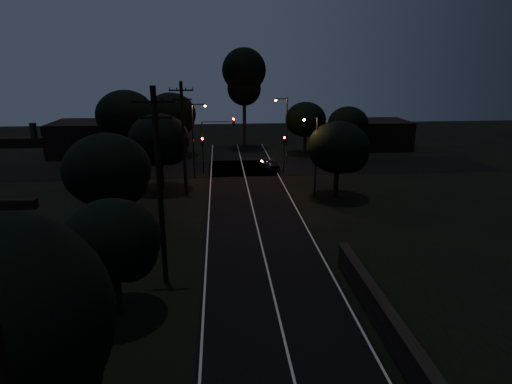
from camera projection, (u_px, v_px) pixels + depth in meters
road_surface at (250, 195)px, 40.52m from camera, size 60.00×70.00×0.03m
utility_pole_mid at (160, 186)px, 22.99m from camera, size 2.20×0.30×11.00m
utility_pole_far at (184, 137)px, 39.26m from camera, size 2.20×0.30×10.50m
tree_left_b at (115, 243)px, 20.45m from camera, size 4.68×4.68×5.95m
tree_left_c at (110, 172)px, 29.45m from camera, size 5.96×5.96×7.52m
tree_left_d at (161, 141)px, 41.06m from camera, size 5.88×5.88×7.45m
tree_far_nw at (173, 115)px, 56.09m from camera, size 6.57×6.57×8.32m
tree_far_w at (127, 116)px, 51.73m from camera, size 7.01×7.01×8.93m
tree_far_ne at (307, 120)px, 57.85m from camera, size 5.51×5.51×6.97m
tree_far_e at (349, 125)px, 55.47m from camera, size 5.22×5.22×6.63m
tree_right_a at (340, 149)px, 38.69m from camera, size 5.56×5.56×7.07m
tall_pine at (244, 76)px, 60.39m from camera, size 6.19×6.19×14.08m
building_left at (92, 138)px, 58.12m from camera, size 10.00×8.00×4.40m
building_right at (375, 134)px, 62.44m from camera, size 9.00×7.00×4.00m
signal_left at (203, 149)px, 47.76m from camera, size 0.28×0.35×4.10m
signal_right at (284, 147)px, 48.53m from camera, size 0.28×0.35×4.10m
signal_mast at (217, 135)px, 47.47m from camera, size 3.70×0.35×6.25m
streetlight_a at (195, 136)px, 45.29m from camera, size 1.66×0.26×8.00m
streetlight_b at (285, 126)px, 51.88m from camera, size 1.66×0.26×8.00m
streetlight_c at (314, 152)px, 38.67m from camera, size 1.46×0.26×7.50m
car at (271, 164)px, 50.04m from camera, size 2.01×3.85×1.25m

